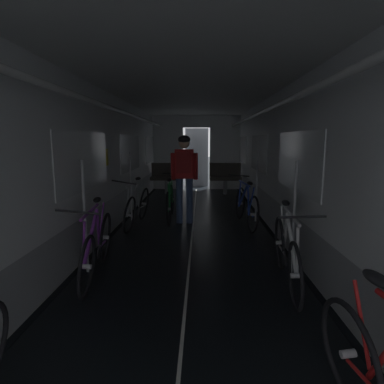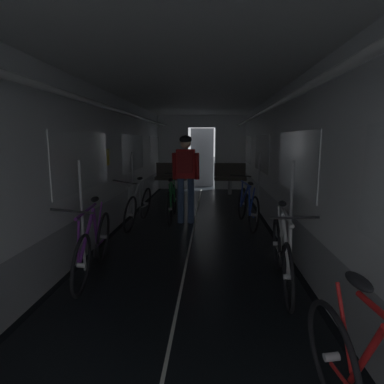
{
  "view_description": "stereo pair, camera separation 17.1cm",
  "coord_description": "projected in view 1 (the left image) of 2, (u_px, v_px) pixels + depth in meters",
  "views": [
    {
      "loc": [
        0.15,
        -1.67,
        1.63
      ],
      "look_at": [
        0.0,
        3.69,
        0.76
      ],
      "focal_mm": 29.82,
      "sensor_mm": 36.0,
      "label": 1
    },
    {
      "loc": [
        0.32,
        -1.66,
        1.63
      ],
      "look_at": [
        0.0,
        3.69,
        0.76
      ],
      "focal_mm": 29.82,
      "sensor_mm": 36.0,
      "label": 2
    }
  ],
  "objects": [
    {
      "name": "bench_seat_far_right",
      "position": [
        225.0,
        175.0,
        9.76
      ],
      "size": [
        0.98,
        0.51,
        0.95
      ],
      "color": "gray",
      "rests_on": "ground"
    },
    {
      "name": "bicycle_purple",
      "position": [
        97.0,
        246.0,
        3.82
      ],
      "size": [
        0.44,
        1.69,
        0.95
      ],
      "color": "black",
      "rests_on": "ground"
    },
    {
      "name": "bicycle_green_in_aisle",
      "position": [
        170.0,
        202.0,
        6.57
      ],
      "size": [
        0.44,
        1.69,
        0.94
      ],
      "color": "black",
      "rests_on": "ground"
    },
    {
      "name": "train_car_shell",
      "position": [
        192.0,
        136.0,
        5.19
      ],
      "size": [
        3.14,
        12.34,
        2.57
      ],
      "color": "black",
      "rests_on": "ground"
    },
    {
      "name": "person_cyclist_aisle",
      "position": [
        184.0,
        170.0,
        6.19
      ],
      "size": [
        0.53,
        0.39,
        1.73
      ],
      "color": "#384C75",
      "rests_on": "ground"
    },
    {
      "name": "bicycle_white",
      "position": [
        287.0,
        252.0,
        3.59
      ],
      "size": [
        0.44,
        1.69,
        0.94
      ],
      "color": "black",
      "rests_on": "ground"
    },
    {
      "name": "bicycle_blue",
      "position": [
        246.0,
        206.0,
        6.13
      ],
      "size": [
        0.45,
        1.69,
        0.95
      ],
      "color": "black",
      "rests_on": "ground"
    },
    {
      "name": "bicycle_silver",
      "position": [
        137.0,
        206.0,
        6.11
      ],
      "size": [
        0.46,
        1.7,
        0.96
      ],
      "color": "black",
      "rests_on": "ground"
    },
    {
      "name": "bench_seat_far_left",
      "position": [
        167.0,
        175.0,
        9.81
      ],
      "size": [
        0.98,
        0.51,
        0.95
      ],
      "color": "gray",
      "rests_on": "ground"
    }
  ]
}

